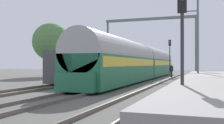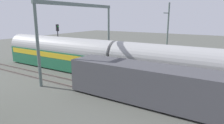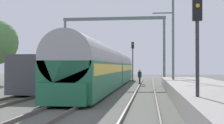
{
  "view_description": "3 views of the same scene",
  "coord_description": "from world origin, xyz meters",
  "px_view_note": "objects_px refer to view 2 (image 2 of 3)",
  "views": [
    {
      "loc": [
        6.91,
        -16.42,
        1.74
      ],
      "look_at": [
        0.0,
        3.09,
        1.9
      ],
      "focal_mm": 42.25,
      "sensor_mm": 36.0,
      "label": 1
    },
    {
      "loc": [
        -17.28,
        2.8,
        6.41
      ],
      "look_at": [
        0.28,
        13.81,
        1.64
      ],
      "focal_mm": 31.68,
      "sensor_mm": 36.0,
      "label": 2
    },
    {
      "loc": [
        4.22,
        -17.34,
        2.07
      ],
      "look_at": [
        0.0,
        16.31,
        2.55
      ],
      "focal_mm": 48.47,
      "sensor_mm": 36.0,
      "label": 3
    }
  ],
  "objects_px": {
    "passenger_train": "(115,60)",
    "railway_signal_far": "(58,39)",
    "person_crossing": "(113,61)",
    "catenary_gantry": "(80,24)",
    "freight_car": "(149,84)"
  },
  "relations": [
    {
      "from": "railway_signal_far",
      "to": "catenary_gantry",
      "type": "height_order",
      "value": "catenary_gantry"
    },
    {
      "from": "passenger_train",
      "to": "catenary_gantry",
      "type": "relative_size",
      "value": 2.71
    },
    {
      "from": "railway_signal_far",
      "to": "person_crossing",
      "type": "bearing_deg",
      "value": -81.55
    },
    {
      "from": "passenger_train",
      "to": "freight_car",
      "type": "bearing_deg",
      "value": -126.14
    },
    {
      "from": "passenger_train",
      "to": "person_crossing",
      "type": "distance_m",
      "value": 3.97
    },
    {
      "from": "passenger_train",
      "to": "person_crossing",
      "type": "relative_size",
      "value": 18.99
    },
    {
      "from": "person_crossing",
      "to": "passenger_train",
      "type": "bearing_deg",
      "value": 153.16
    },
    {
      "from": "freight_car",
      "to": "catenary_gantry",
      "type": "relative_size",
      "value": 1.07
    },
    {
      "from": "person_crossing",
      "to": "railway_signal_far",
      "type": "distance_m",
      "value": 8.61
    },
    {
      "from": "railway_signal_far",
      "to": "freight_car",
      "type": "bearing_deg",
      "value": -110.2
    },
    {
      "from": "person_crossing",
      "to": "railway_signal_far",
      "type": "height_order",
      "value": "railway_signal_far"
    },
    {
      "from": "passenger_train",
      "to": "freight_car",
      "type": "relative_size",
      "value": 2.53
    },
    {
      "from": "passenger_train",
      "to": "catenary_gantry",
      "type": "bearing_deg",
      "value": 90.0
    },
    {
      "from": "railway_signal_far",
      "to": "passenger_train",
      "type": "bearing_deg",
      "value": -100.42
    },
    {
      "from": "passenger_train",
      "to": "railway_signal_far",
      "type": "relative_size",
      "value": 6.1
    }
  ]
}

